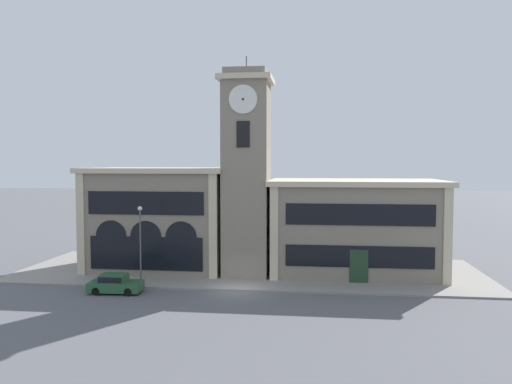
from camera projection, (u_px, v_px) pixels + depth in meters
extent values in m
plane|color=#56565B|center=(237.00, 291.00, 38.85)|extent=(300.00, 300.00, 0.00)
cube|color=gray|center=(249.00, 271.00, 46.03)|extent=(41.97, 14.49, 0.15)
cube|color=gray|center=(246.00, 180.00, 43.75)|extent=(3.92, 3.92, 17.00)
cube|color=beige|center=(246.00, 80.00, 43.25)|extent=(4.62, 4.62, 0.45)
cube|color=gray|center=(246.00, 74.00, 43.22)|extent=(3.60, 3.60, 0.60)
cylinder|color=#4C4C51|center=(246.00, 63.00, 43.16)|extent=(0.10, 0.10, 1.20)
cylinder|color=silver|center=(243.00, 99.00, 41.37)|extent=(2.39, 0.10, 2.39)
cylinder|color=black|center=(243.00, 99.00, 41.30)|extent=(0.19, 0.04, 0.19)
cylinder|color=silver|center=(224.00, 102.00, 43.60)|extent=(0.10, 2.39, 2.39)
cylinder|color=black|center=(223.00, 102.00, 43.61)|extent=(0.04, 0.19, 0.19)
cube|color=black|center=(243.00, 134.00, 41.54)|extent=(1.10, 0.10, 2.20)
cube|color=gray|center=(162.00, 220.00, 47.53)|extent=(12.54, 9.02, 9.11)
cube|color=beige|center=(161.00, 170.00, 47.26)|extent=(13.24, 9.72, 0.45)
cube|color=beige|center=(80.00, 225.00, 43.72)|extent=(0.70, 0.16, 9.11)
cube|color=beige|center=(213.00, 227.00, 42.29)|extent=(0.70, 0.16, 9.11)
cube|color=black|center=(145.00, 203.00, 42.91)|extent=(10.28, 0.10, 2.00)
cube|color=black|center=(146.00, 253.00, 43.16)|extent=(10.03, 0.10, 2.91)
cylinder|color=black|center=(111.00, 236.00, 43.44)|extent=(2.76, 0.06, 2.76)
cylinder|color=black|center=(146.00, 237.00, 43.07)|extent=(2.76, 0.06, 2.76)
cylinder|color=black|center=(181.00, 237.00, 42.69)|extent=(2.76, 0.06, 2.76)
cube|color=gray|center=(355.00, 229.00, 45.38)|extent=(14.73, 9.02, 8.03)
cube|color=beige|center=(356.00, 182.00, 45.13)|extent=(15.43, 9.72, 0.45)
cube|color=beige|center=(274.00, 235.00, 41.69)|extent=(0.70, 0.16, 8.03)
cube|color=beige|center=(448.00, 238.00, 40.00)|extent=(0.70, 0.16, 8.03)
cube|color=black|center=(359.00, 215.00, 40.77)|extent=(12.07, 0.10, 1.77)
cube|color=#1E3823|center=(359.00, 267.00, 41.01)|extent=(1.50, 0.12, 2.89)
cube|color=black|center=(359.00, 257.00, 40.97)|extent=(12.07, 0.10, 1.80)
cube|color=#285633|center=(116.00, 286.00, 38.38)|extent=(4.10, 1.96, 0.71)
cube|color=#285633|center=(113.00, 278.00, 38.36)|extent=(2.00, 1.70, 0.58)
cube|color=black|center=(113.00, 278.00, 38.36)|extent=(1.92, 1.73, 0.43)
cylinder|color=black|center=(135.00, 287.00, 39.08)|extent=(0.62, 0.25, 0.61)
cylinder|color=black|center=(128.00, 292.00, 37.51)|extent=(0.62, 0.25, 0.61)
cylinder|color=black|center=(104.00, 286.00, 39.28)|extent=(0.62, 0.25, 0.61)
cylinder|color=black|center=(96.00, 291.00, 37.71)|extent=(0.62, 0.25, 0.61)
cylinder|color=#4C4C51|center=(140.00, 248.00, 40.11)|extent=(0.12, 0.12, 6.03)
sphere|color=silver|center=(140.00, 209.00, 39.93)|extent=(0.36, 0.36, 0.36)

